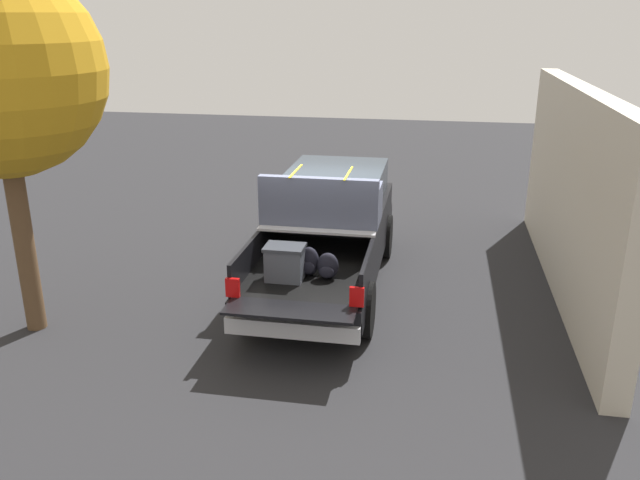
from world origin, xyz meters
TOP-DOWN VIEW (x-y plane):
  - ground_plane at (0.00, 0.00)m, footprint 40.00×40.00m
  - pickup_truck at (0.39, 0.00)m, footprint 6.05×2.06m
  - building_facade at (0.73, -4.17)m, footprint 8.08×0.36m

SIDE VIEW (x-z plane):
  - ground_plane at x=0.00m, z-range 0.00..0.00m
  - pickup_truck at x=0.39m, z-range -0.12..2.10m
  - building_facade at x=0.73m, z-range 0.00..3.53m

